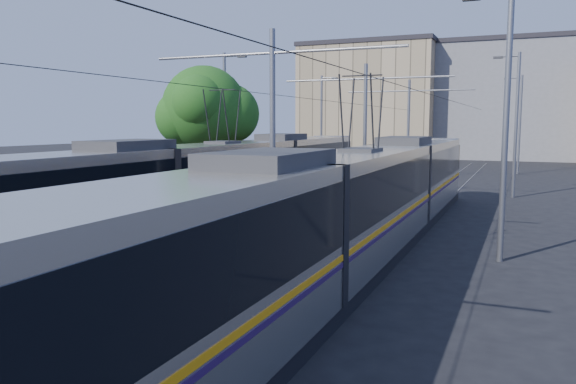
% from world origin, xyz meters
% --- Properties ---
extents(ground, '(160.00, 160.00, 0.00)m').
position_xyz_m(ground, '(0.00, 0.00, 0.00)').
color(ground, black).
rests_on(ground, ground).
extents(platform, '(4.00, 50.00, 0.30)m').
position_xyz_m(platform, '(0.00, 17.00, 0.15)').
color(platform, gray).
rests_on(platform, ground).
extents(tactile_strip_left, '(0.70, 50.00, 0.01)m').
position_xyz_m(tactile_strip_left, '(-1.45, 17.00, 0.30)').
color(tactile_strip_left, gray).
rests_on(tactile_strip_left, platform).
extents(tactile_strip_right, '(0.70, 50.00, 0.01)m').
position_xyz_m(tactile_strip_right, '(1.45, 17.00, 0.30)').
color(tactile_strip_right, gray).
rests_on(tactile_strip_right, platform).
extents(rails, '(8.71, 70.00, 0.03)m').
position_xyz_m(rails, '(0.00, 17.00, 0.02)').
color(rails, gray).
rests_on(rails, ground).
extents(tram_left, '(2.43, 30.55, 5.50)m').
position_xyz_m(tram_left, '(-3.60, 10.86, 1.71)').
color(tram_left, black).
rests_on(tram_left, ground).
extents(tram_right, '(2.43, 31.93, 5.50)m').
position_xyz_m(tram_right, '(3.60, 6.36, 1.86)').
color(tram_right, black).
rests_on(tram_right, ground).
extents(catenary, '(9.20, 70.00, 7.00)m').
position_xyz_m(catenary, '(0.00, 14.15, 4.52)').
color(catenary, slate).
rests_on(catenary, platform).
extents(street_lamps, '(15.18, 38.22, 8.00)m').
position_xyz_m(street_lamps, '(-0.00, 21.00, 4.18)').
color(street_lamps, slate).
rests_on(street_lamps, ground).
extents(shelter, '(0.76, 1.20, 2.60)m').
position_xyz_m(shelter, '(0.65, 11.92, 1.66)').
color(shelter, black).
rests_on(shelter, platform).
extents(tree, '(4.92, 4.55, 7.15)m').
position_xyz_m(tree, '(-7.40, 16.33, 4.84)').
color(tree, '#382314').
rests_on(tree, ground).
extents(building_left, '(16.32, 12.24, 13.88)m').
position_xyz_m(building_left, '(-10.00, 60.00, 6.95)').
color(building_left, tan).
rests_on(building_left, ground).
extents(building_centre, '(18.36, 14.28, 13.75)m').
position_xyz_m(building_centre, '(6.00, 64.00, 6.88)').
color(building_centre, gray).
rests_on(building_centre, ground).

